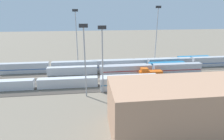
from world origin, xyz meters
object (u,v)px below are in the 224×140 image
object	(u,v)px
train_on_track_6	(190,80)
train_on_track_4	(150,74)
light_mast_0	(76,31)
light_mast_1	(85,51)
train_on_track_1	(124,65)
train_on_track_3	(152,70)
light_mast_3	(102,51)
maintenance_shed	(221,104)
train_on_track_2	(120,69)
light_mast_2	(157,29)
train_on_track_0	(152,62)
train_on_track_5	(68,82)

from	to	relation	value
train_on_track_6	train_on_track_4	bearing A→B (deg)	-37.09
light_mast_0	light_mast_1	distance (m)	37.66
train_on_track_4	train_on_track_1	bearing A→B (deg)	-59.88
train_on_track_3	light_mast_3	bearing A→B (deg)	35.18
light_mast_1	train_on_track_3	bearing A→B (deg)	-147.96
maintenance_shed	train_on_track_2	bearing A→B (deg)	-68.53
train_on_track_4	light_mast_1	distance (m)	33.88
train_on_track_4	light_mast_0	xyz separation A→B (m)	(32.20, -23.36, 16.39)
light_mast_2	train_on_track_0	bearing A→B (deg)	50.27
train_on_track_2	maintenance_shed	size ratio (longest dim) A/B	1.18
train_on_track_1	train_on_track_3	distance (m)	15.15
light_mast_0	light_mast_2	xyz separation A→B (m)	(-42.33, 0.51, 0.89)
train_on_track_1	maintenance_shed	bearing A→B (deg)	106.68
train_on_track_0	maintenance_shed	bearing A→B (deg)	88.75
train_on_track_5	maintenance_shed	xyz separation A→B (m)	(-41.24, 30.85, 4.21)
train_on_track_2	train_on_track_4	bearing A→B (deg)	138.98
train_on_track_2	train_on_track_0	xyz separation A→B (m)	(-19.25, -10.00, -0.02)
train_on_track_2	train_on_track_5	distance (m)	27.64
train_on_track_1	maintenance_shed	world-z (taller)	maintenance_shed
train_on_track_6	light_mast_1	bearing A→B (deg)	5.50
train_on_track_2	train_on_track_5	world-z (taller)	train_on_track_2
light_mast_0	light_mast_1	xyz separation A→B (m)	(-4.63, 37.29, -2.46)
train_on_track_1	train_on_track_5	xyz separation A→B (m)	(26.00, 20.00, -0.56)
light_mast_2	train_on_track_5	bearing A→B (deg)	31.85
train_on_track_2	train_on_track_1	bearing A→B (deg)	-119.19
maintenance_shed	light_mast_0	bearing A→B (deg)	-56.80
train_on_track_6	light_mast_2	distance (m)	37.04
train_on_track_6	train_on_track_3	size ratio (longest dim) A/B	1.51
train_on_track_2	light_mast_0	bearing A→B (deg)	-32.82
train_on_track_2	light_mast_2	distance (m)	30.54
train_on_track_4	train_on_track_1	world-z (taller)	same
maintenance_shed	train_on_track_0	bearing A→B (deg)	-91.25
train_on_track_5	light_mast_2	size ratio (longest dim) A/B	2.30
train_on_track_3	train_on_track_0	xyz separation A→B (m)	(-5.08, -15.00, -0.53)
train_on_track_3	train_on_track_6	bearing A→B (deg)	125.12
train_on_track_2	train_on_track_6	size ratio (longest dim) A/B	0.93
maintenance_shed	train_on_track_1	bearing A→B (deg)	-73.32
train_on_track_4	train_on_track_3	size ratio (longest dim) A/B	0.21
light_mast_0	light_mast_1	world-z (taller)	light_mast_0
light_mast_2	light_mast_3	bearing A→B (deg)	47.78
train_on_track_1	light_mast_2	world-z (taller)	light_mast_2
train_on_track_4	train_on_track_2	bearing A→B (deg)	-41.02
train_on_track_4	train_on_track_0	size ratio (longest dim) A/B	0.15
train_on_track_4	light_mast_2	xyz separation A→B (m)	(-10.13, -22.85, 17.28)
train_on_track_6	train_on_track_3	distance (m)	18.34
train_on_track_0	light_mast_3	size ratio (longest dim) A/B	2.75
train_on_track_4	light_mast_0	distance (m)	43.03
train_on_track_6	train_on_track_1	xyz separation A→B (m)	(21.93, -25.00, -0.03)
train_on_track_2	train_on_track_0	distance (m)	21.69
train_on_track_5	light_mast_3	size ratio (longest dim) A/B	2.95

